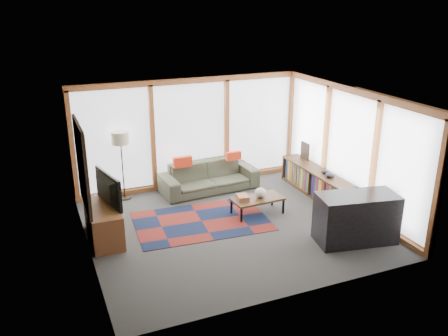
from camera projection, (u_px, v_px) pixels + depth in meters
name	position (u px, v px, depth m)	size (l,w,h in m)	color
ground	(232.00, 226.00, 9.46)	(5.50, 5.50, 0.00)	#302F2D
room_envelope	(243.00, 142.00, 9.60)	(5.52, 5.02, 2.62)	#3B322C
rug	(202.00, 221.00, 9.65)	(2.67, 1.71, 0.01)	maroon
sofa	(209.00, 177.00, 11.12)	(2.27, 0.89, 0.66)	#343728
pillow_left	(183.00, 162.00, 10.76)	(0.43, 0.13, 0.24)	red
pillow_right	(233.00, 156.00, 11.23)	(0.36, 0.11, 0.20)	red
floor_lamp	(122.00, 166.00, 10.50)	(0.40, 0.40, 1.57)	#302417
coffee_table	(257.00, 206.00, 9.95)	(1.07, 0.54, 0.36)	#331A0E
book_stack	(243.00, 197.00, 9.80)	(0.22, 0.28, 0.09)	#975734
vase	(260.00, 193.00, 9.88)	(0.24, 0.24, 0.21)	beige
bookshelf	(316.00, 183.00, 10.86)	(0.44, 2.43, 0.61)	#331A0E
bowl_a	(330.00, 175.00, 10.30)	(0.21, 0.21, 0.10)	black
bowl_b	(325.00, 172.00, 10.55)	(0.16, 0.16, 0.08)	black
shelf_picture	(305.00, 151.00, 11.42)	(0.04, 0.32, 0.42)	black
tv_console	(104.00, 223.00, 8.86)	(0.55, 1.32, 0.66)	brown
television	(103.00, 190.00, 8.71)	(1.06, 0.14, 0.61)	black
bar_counter	(356.00, 218.00, 8.74)	(1.46, 0.68, 0.92)	black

